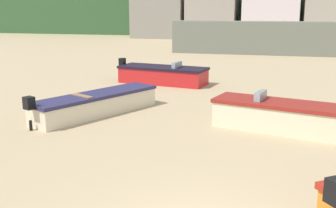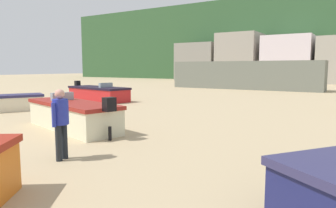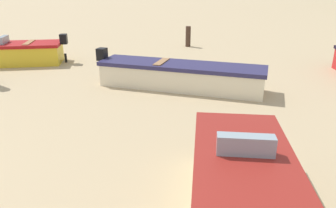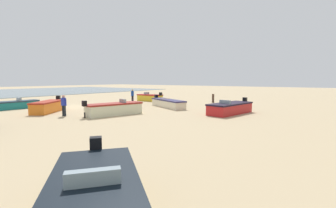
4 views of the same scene
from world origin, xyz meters
name	(u,v)px [view 2 (image 2 of 4)]	position (x,y,z in m)	size (l,w,h in m)	color
headland_hill	(308,44)	(0.00, 66.00, 6.69)	(90.00, 32.00, 13.38)	#305530
harbor_pier	(244,75)	(-0.42, 30.00, 1.36)	(14.54, 2.40, 2.73)	slate
townhouse_far_left	(199,62)	(-13.70, 46.51, 3.02)	(6.61, 5.02, 6.05)	gray
townhouse_centre_left	(240,58)	(-6.89, 47.32, 3.64)	(6.06, 6.65, 7.27)	#9C9487
townhouse_centre	(288,59)	(0.26, 46.61, 3.27)	(6.60, 5.22, 6.54)	silver
boat_red_1	(98,94)	(-4.63, 14.30, 0.45)	(4.95, 2.39, 1.21)	red
boat_cream_2	(73,115)	(1.30, 7.11, 0.48)	(4.77, 2.48, 1.25)	beige
beach_walker_foreground	(61,119)	(3.95, 4.50, 0.95)	(0.40, 0.54, 1.62)	black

